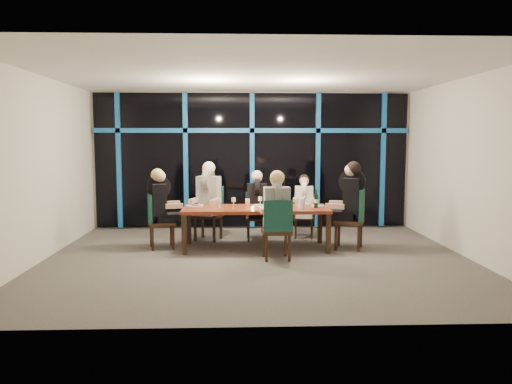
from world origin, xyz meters
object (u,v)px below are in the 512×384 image
chair_end_right (354,216)px  diner_far_left (208,189)px  chair_end_left (157,218)px  diner_end_right (350,192)px  chair_near_mid (277,227)px  diner_end_left (161,197)px  diner_far_right (304,197)px  dining_table (256,211)px  chair_far_left (210,210)px  wine_bottle (316,201)px  water_pitcher (301,204)px  chair_far_mid (257,213)px  chair_far_right (304,213)px  diner_near_mid (277,202)px  diner_far_mid (257,195)px

chair_end_right → diner_far_left: size_ratio=1.06×
chair_end_left → diner_end_right: 3.49m
chair_end_right → chair_near_mid: bearing=-42.0°
diner_end_left → diner_far_right: bearing=-85.8°
chair_end_left → dining_table: bearing=-106.0°
chair_far_left → chair_end_left: size_ratio=1.06×
wine_bottle → water_pitcher: bearing=-149.6°
water_pitcher → diner_far_left: bearing=145.8°
diner_far_left → water_pitcher: size_ratio=5.34×
diner_end_left → wine_bottle: 2.78m
chair_near_mid → diner_end_right: 1.65m
chair_far_mid → chair_far_right: (0.96, 0.16, -0.04)m
chair_far_left → diner_far_left: bearing=-90.0°
chair_end_left → chair_near_mid: 2.31m
chair_end_left → diner_near_mid: size_ratio=1.01×
diner_far_right → diner_near_mid: diner_near_mid is taller
chair_far_mid → wine_bottle: bearing=-43.9°
chair_far_left → chair_end_left: chair_far_left is taller
diner_near_mid → chair_far_left: bearing=-59.1°
wine_bottle → chair_far_right: bearing=93.3°
chair_end_right → diner_far_left: (-2.66, 0.93, 0.40)m
dining_table → diner_far_left: size_ratio=2.55×
diner_end_right → diner_near_mid: bearing=-42.4°
dining_table → diner_far_right: (1.00, 0.97, 0.15)m
chair_near_mid → wine_bottle: wine_bottle is taller
diner_far_right → chair_far_left: bearing=-170.4°
dining_table → diner_far_mid: size_ratio=2.87×
wine_bottle → diner_end_left: bearing=176.5°
diner_far_mid → wine_bottle: bearing=-41.4°
chair_end_left → diner_end_right: bearing=-106.5°
diner_far_right → diner_end_right: bearing=-49.9°
chair_far_mid → dining_table: bearing=-94.2°
chair_far_mid → diner_near_mid: bearing=-82.0°
chair_far_left → diner_end_left: size_ratio=1.09×
chair_far_right → diner_end_right: size_ratio=0.83×
diner_far_left → diner_far_right: bearing=22.3°
chair_far_right → wine_bottle: size_ratio=2.62×
chair_end_left → chair_end_right: size_ratio=0.92×
chair_far_left → wine_bottle: bearing=-9.0°
dining_table → water_pitcher: 0.85m
chair_end_left → diner_end_left: bearing=-90.0°
diner_end_right → diner_near_mid: size_ratio=1.08×
chair_far_right → diner_near_mid: diner_near_mid is taller
dining_table → water_pitcher: (0.79, -0.25, 0.16)m
diner_far_right → wine_bottle: 1.05m
chair_end_left → chair_far_right: bearing=-84.7°
chair_far_right → diner_end_right: diner_end_right is taller
diner_far_mid → diner_near_mid: bearing=-81.6°
chair_near_mid → chair_far_left: bearing=-60.2°
diner_end_left → diner_near_mid: diner_near_mid is taller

